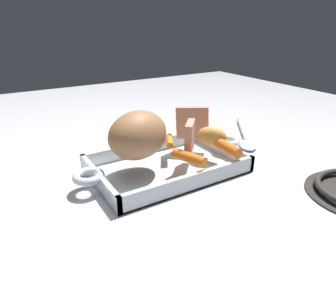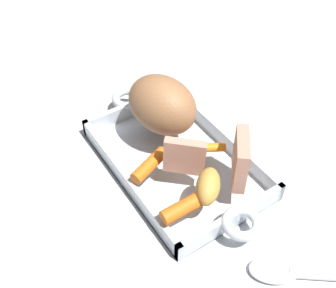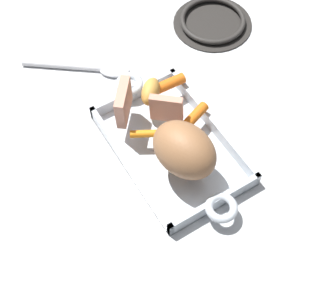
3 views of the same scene
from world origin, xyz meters
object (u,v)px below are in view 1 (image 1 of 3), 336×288
roast_slice_outer (190,137)px  potato_whole (212,136)px  roasting_dish (167,165)px  roast_slice_thick (192,122)px  baby_carrot_northeast (170,141)px  serving_spoon (246,137)px  baby_carrot_southwest (227,147)px  baby_carrot_short (189,158)px  pork_roast (138,135)px

roast_slice_outer → potato_whole: 0.06m
roasting_dish → roast_slice_thick: roast_slice_thick is taller
baby_carrot_northeast → potato_whole: bearing=143.1°
baby_carrot_northeast → serving_spoon: baby_carrot_northeast is taller
roast_slice_outer → potato_whole: (-0.06, -0.00, -0.01)m
baby_carrot_southwest → baby_carrot_short: 0.10m
roast_slice_thick → baby_carrot_southwest: roast_slice_thick is taller
baby_carrot_northeast → potato_whole: potato_whole is taller
roasting_dish → baby_carrot_northeast: bearing=-129.0°
baby_carrot_northeast → roast_slice_outer: bearing=104.4°
roasting_dish → baby_carrot_short: baby_carrot_short is taller
pork_roast → serving_spoon: size_ratio=0.61×
pork_roast → baby_carrot_southwest: size_ratio=1.86×
potato_whole → serving_spoon: (-0.17, -0.06, -0.05)m
roast_slice_thick → roast_slice_outer: size_ratio=1.16×
baby_carrot_short → roasting_dish: bearing=-76.4°
roasting_dish → baby_carrot_short: 0.07m
roast_slice_outer → baby_carrot_southwest: (-0.06, 0.05, -0.02)m
roasting_dish → potato_whole: potato_whole is taller
roasting_dish → potato_whole: 0.12m
roasting_dish → serving_spoon: roasting_dish is taller
pork_roast → potato_whole: (-0.16, 0.03, -0.03)m
baby_carrot_short → baby_carrot_southwest: bearing=178.9°
baby_carrot_short → serving_spoon: baby_carrot_short is taller
roasting_dish → pork_roast: bearing=-10.1°
baby_carrot_southwest → baby_carrot_northeast: 0.13m
baby_carrot_southwest → serving_spoon: baby_carrot_southwest is taller
baby_carrot_southwest → baby_carrot_northeast: size_ratio=1.15×
roasting_dish → roast_slice_outer: (-0.05, 0.02, 0.06)m
roasting_dish → roast_slice_thick: bearing=-154.2°
pork_roast → roast_slice_thick: bearing=-166.7°
roast_slice_outer → baby_carrot_northeast: 0.06m
baby_carrot_southwest → baby_carrot_northeast: (0.08, -0.10, -0.00)m
roast_slice_outer → baby_carrot_southwest: bearing=144.6°
roast_slice_outer → baby_carrot_northeast: (0.01, -0.06, -0.02)m
roast_slice_thick → baby_carrot_southwest: size_ratio=1.08×
roast_slice_thick → roast_slice_outer: bearing=50.5°
baby_carrot_northeast → serving_spoon: bearing=-178.9°
pork_roast → roast_slice_thick: 0.16m
baby_carrot_southwest → baby_carrot_short: size_ratio=0.97×
roasting_dish → baby_carrot_short: size_ratio=5.53×
roasting_dish → roast_slice_thick: size_ratio=5.31×
pork_roast → serving_spoon: bearing=-174.3°
baby_carrot_southwest → serving_spoon: 0.20m
potato_whole → pork_roast: bearing=-9.2°
pork_roast → baby_carrot_southwest: (-0.17, 0.07, -0.04)m
roast_slice_outer → potato_whole: bearing=-179.5°
potato_whole → serving_spoon: bearing=-160.5°
potato_whole → serving_spoon: potato_whole is taller
pork_roast → baby_carrot_northeast: 0.10m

